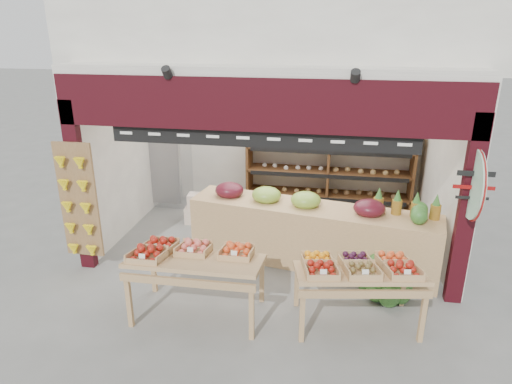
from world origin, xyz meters
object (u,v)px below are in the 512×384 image
object	(u,v)px
cardboard_stack	(208,212)
watermelon_pile	(386,283)
display_table_right	(359,269)
display_table_left	(190,256)
refrigerator	(171,161)
back_shelving	(329,154)
mid_counter	(310,232)

from	to	relation	value
cardboard_stack	watermelon_pile	world-z (taller)	cardboard_stack
display_table_right	watermelon_pile	xyz separation A→B (m)	(0.44, 0.70, -0.58)
display_table_left	refrigerator	bearing A→B (deg)	113.59
refrigerator	cardboard_stack	distance (m)	1.57
back_shelving	cardboard_stack	world-z (taller)	back_shelving
refrigerator	watermelon_pile	size ratio (longest dim) A/B	2.43
cardboard_stack	mid_counter	size ratio (longest dim) A/B	0.24
cardboard_stack	watermelon_pile	xyz separation A→B (m)	(3.17, -2.04, -0.02)
mid_counter	display_table_right	distance (m)	1.67
cardboard_stack	watermelon_pile	bearing A→B (deg)	-32.72
cardboard_stack	display_table_left	world-z (taller)	display_table_left
mid_counter	watermelon_pile	world-z (taller)	mid_counter
mid_counter	refrigerator	bearing A→B (deg)	145.20
refrigerator	display_table_left	world-z (taller)	refrigerator
refrigerator	watermelon_pile	distance (m)	5.21
back_shelving	cardboard_stack	size ratio (longest dim) A/B	3.45
cardboard_stack	mid_counter	bearing A→B (deg)	-31.35
back_shelving	refrigerator	distance (m)	3.31
cardboard_stack	display_table_left	xyz separation A→B (m)	(0.58, -2.84, 0.60)
cardboard_stack	display_table_right	xyz separation A→B (m)	(2.73, -2.74, 0.57)
back_shelving	mid_counter	distance (m)	2.35
mid_counter	display_table_right	xyz separation A→B (m)	(0.69, -1.50, 0.26)
back_shelving	mid_counter	size ratio (longest dim) A/B	0.83
refrigerator	mid_counter	xyz separation A→B (m)	(3.10, -2.15, -0.39)
display_table_left	cardboard_stack	bearing A→B (deg)	101.48
mid_counter	watermelon_pile	xyz separation A→B (m)	(1.13, -0.80, -0.33)
display_table_left	display_table_right	distance (m)	2.15
mid_counter	display_table_left	distance (m)	2.19
cardboard_stack	display_table_right	world-z (taller)	display_table_right
back_shelving	cardboard_stack	bearing A→B (deg)	-156.04
display_table_left	watermelon_pile	xyz separation A→B (m)	(2.59, 0.81, -0.61)
watermelon_pile	cardboard_stack	bearing A→B (deg)	147.28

